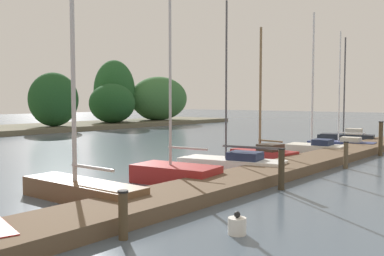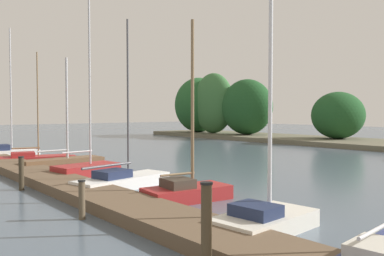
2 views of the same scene
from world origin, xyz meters
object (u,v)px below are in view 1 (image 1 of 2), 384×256
Objects in this scene: sailboat_4 at (230,162)px; sailboat_8 at (346,137)px; mooring_piling_3 at (346,155)px; mooring_piling_4 at (381,138)px; channel_buoy_0 at (237,226)px; sailboat_3 at (172,171)px; sailboat_2 at (78,187)px; sailboat_7 at (341,143)px; mooring_piling_2 at (281,169)px; sailboat_5 at (262,152)px; sailboat_6 at (314,146)px; mooring_piling_1 at (123,215)px.

sailboat_4 is 13.05m from sailboat_8.
mooring_piling_3 is 4.86m from mooring_piling_4.
mooring_piling_3 is 9.65m from channel_buoy_0.
mooring_piling_3 is at bearing 8.05° from channel_buoy_0.
sailboat_2 is at bearing 76.41° from sailboat_3.
mooring_piling_2 is (-11.95, -2.71, 0.34)m from sailboat_7.
sailboat_5 is 4.69× the size of mooring_piling_2.
sailboat_6 is 3.00m from sailboat_7.
sailboat_2 is 4.88m from channel_buoy_0.
sailboat_5 reaches higher than mooring_piling_2.
sailboat_2 reaches higher than mooring_piling_2.
mooring_piling_2 is (6.01, -0.13, 0.14)m from mooring_piling_1.
sailboat_6 reaches higher than sailboat_2.
mooring_piling_2 reaches higher than mooring_piling_3.
sailboat_7 is 16.83m from channel_buoy_0.
mooring_piling_3 is (11.19, -0.14, 0.05)m from mooring_piling_1.
mooring_piling_2 is (4.60, -3.51, 0.28)m from sailboat_2.
sailboat_6 reaches higher than sailboat_8.
sailboat_4 reaches higher than mooring_piling_1.
mooring_piling_2 is 10.03m from mooring_piling_4.
sailboat_3 is at bearing 83.38° from sailboat_6.
sailboat_4 is 3.86× the size of mooring_piling_4.
sailboat_6 is at bearing 84.45° from sailboat_8.
sailboat_7 reaches higher than mooring_piling_2.
sailboat_7 is (16.56, -0.80, -0.05)m from sailboat_2.
sailboat_4 is (6.54, -0.37, -0.04)m from sailboat_2.
sailboat_2 is 6.55m from sailboat_4.
sailboat_3 is 6.39m from sailboat_5.
mooring_piling_4 reaches higher than mooring_piling_1.
sailboat_6 is 6.60× the size of mooring_piling_3.
sailboat_5 is at bearing 17.56° from mooring_piling_1.
mooring_piling_2 is (-1.94, -3.14, 0.32)m from sailboat_4.
mooring_piling_1 is at bearing 87.81° from sailboat_8.
mooring_piling_4 is at bearing -104.88° from sailboat_2.
sailboat_7 is 7.31m from mooring_piling_3.
sailboat_4 reaches higher than mooring_piling_2.
sailboat_6 is (7.03, -0.19, 0.05)m from sailboat_4.
mooring_piling_4 is (16.04, -0.01, 0.34)m from mooring_piling_1.
channel_buoy_0 is (-4.37, -1.36, -0.45)m from mooring_piling_2.
sailboat_2 reaches higher than channel_buoy_0.
mooring_piling_1 is at bearing 91.90° from sailboat_7.
sailboat_2 is 3.39m from sailboat_3.
mooring_piling_4 reaches higher than mooring_piling_3.
sailboat_5 reaches higher than mooring_piling_4.
sailboat_2 reaches higher than mooring_piling_4.
sailboat_5 is (6.37, 0.46, -0.02)m from sailboat_3.
sailboat_8 is 3.94× the size of mooring_piling_4.
sailboat_7 is at bearing 12.79° from mooring_piling_2.
sailboat_2 is 0.86× the size of sailboat_8.
mooring_piling_1 is at bearing 178.79° from mooring_piling_2.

